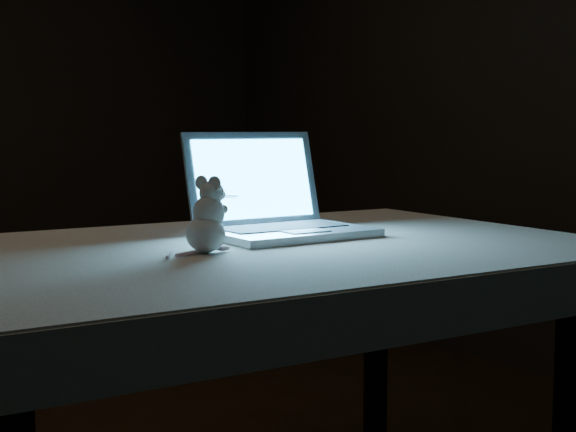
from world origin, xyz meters
TOP-DOWN VIEW (x-y plane):
  - right_wall at (2.25, 0.00)m, footprint 0.04×5.00m
  - table at (0.18, -0.52)m, footprint 1.67×1.18m
  - tablecloth at (0.09, -0.53)m, footprint 1.76×1.24m
  - laptop at (0.35, -0.44)m, footprint 0.43×0.39m
  - plush_mouse at (0.02, -0.55)m, footprint 0.16×0.16m

SIDE VIEW (x-z plane):
  - table at x=0.18m, z-range 0.00..0.84m
  - tablecloth at x=0.09m, z-range 0.74..0.85m
  - plush_mouse at x=0.02m, z-range 0.85..1.02m
  - laptop at x=0.35m, z-range 0.85..1.13m
  - right_wall at x=2.25m, z-range 0.00..2.60m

